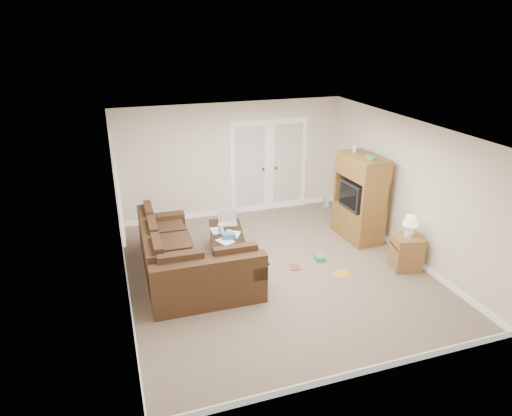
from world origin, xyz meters
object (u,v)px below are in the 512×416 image
object	(u,v)px
tv_armoire	(360,197)
side_cabinet	(406,250)
coffee_table	(227,241)
sectional_sofa	(184,263)

from	to	relation	value
tv_armoire	side_cabinet	bearing A→B (deg)	-86.07
coffee_table	tv_armoire	size ratio (longest dim) A/B	0.69
coffee_table	side_cabinet	xyz separation A→B (m)	(2.85, -1.48, 0.09)
sectional_sofa	side_cabinet	world-z (taller)	side_cabinet
sectional_sofa	coffee_table	world-z (taller)	sectional_sofa
side_cabinet	coffee_table	bearing A→B (deg)	165.94
sectional_sofa	tv_armoire	size ratio (longest dim) A/B	1.48
sectional_sofa	side_cabinet	size ratio (longest dim) A/B	2.70
sectional_sofa	tv_armoire	distance (m)	3.68
side_cabinet	sectional_sofa	bearing A→B (deg)	-178.79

